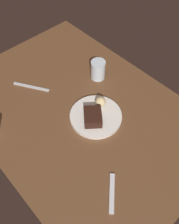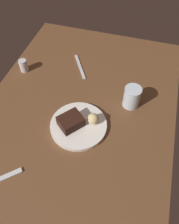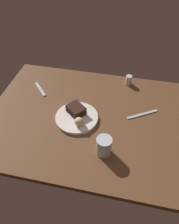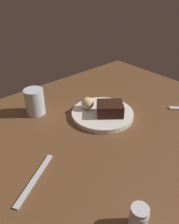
{
  "view_description": "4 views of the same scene",
  "coord_description": "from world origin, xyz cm",
  "px_view_note": "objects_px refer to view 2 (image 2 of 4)",
  "views": [
    {
      "loc": [
        55.13,
        -43.68,
        93.69
      ],
      "look_at": [
        7.91,
        -0.07,
        8.7
      ],
      "focal_mm": 39.35,
      "sensor_mm": 36.0,
      "label": 1
    },
    {
      "loc": [
        56.64,
        21.65,
        80.95
      ],
      "look_at": [
        4.44,
        6.32,
        8.78
      ],
      "focal_mm": 35.47,
      "sensor_mm": 36.0,
      "label": 2
    },
    {
      "loc": [
        -14.86,
        79.98,
        90.42
      ],
      "look_at": [
        2.38,
        -0.15,
        6.73
      ],
      "focal_mm": 34.24,
      "sensor_mm": 36.0,
      "label": 3
    },
    {
      "loc": [
        -43.33,
        -49.54,
        51.09
      ],
      "look_at": [
        2.25,
        2.73,
        7.53
      ],
      "focal_mm": 36.62,
      "sensor_mm": 36.0,
      "label": 4
    }
  ],
  "objects_px": {
    "chocolate_cake_slice": "(71,122)",
    "butter_knife": "(80,67)",
    "bread_roll": "(93,119)",
    "dessert_spoon": "(1,179)",
    "salt_shaker": "(24,66)",
    "water_glass": "(132,97)",
    "dessert_plate": "(79,125)"
  },
  "relations": [
    {
      "from": "bread_roll",
      "to": "dessert_spoon",
      "type": "xyz_separation_m",
      "value": [
        0.32,
        -0.25,
        -0.04
      ]
    },
    {
      "from": "dessert_spoon",
      "to": "butter_knife",
      "type": "relative_size",
      "value": 0.79
    },
    {
      "from": "water_glass",
      "to": "bread_roll",
      "type": "bearing_deg",
      "value": -40.57
    },
    {
      "from": "dessert_spoon",
      "to": "bread_roll",
      "type": "bearing_deg",
      "value": 9.18
    },
    {
      "from": "bread_roll",
      "to": "butter_knife",
      "type": "relative_size",
      "value": 0.25
    },
    {
      "from": "chocolate_cake_slice",
      "to": "butter_knife",
      "type": "distance_m",
      "value": 0.38
    },
    {
      "from": "water_glass",
      "to": "dessert_spoon",
      "type": "height_order",
      "value": "water_glass"
    },
    {
      "from": "bread_roll",
      "to": "water_glass",
      "type": "bearing_deg",
      "value": 139.43
    },
    {
      "from": "chocolate_cake_slice",
      "to": "bread_roll",
      "type": "relative_size",
      "value": 1.96
    },
    {
      "from": "water_glass",
      "to": "salt_shaker",
      "type": "bearing_deg",
      "value": -97.21
    },
    {
      "from": "chocolate_cake_slice",
      "to": "butter_knife",
      "type": "height_order",
      "value": "chocolate_cake_slice"
    },
    {
      "from": "salt_shaker",
      "to": "water_glass",
      "type": "distance_m",
      "value": 0.56
    },
    {
      "from": "butter_knife",
      "to": "dessert_plate",
      "type": "bearing_deg",
      "value": -14.58
    },
    {
      "from": "water_glass",
      "to": "dessert_spoon",
      "type": "bearing_deg",
      "value": -38.97
    },
    {
      "from": "dessert_spoon",
      "to": "butter_knife",
      "type": "bearing_deg",
      "value": 39.66
    },
    {
      "from": "bread_roll",
      "to": "salt_shaker",
      "type": "height_order",
      "value": "bread_roll"
    },
    {
      "from": "salt_shaker",
      "to": "butter_knife",
      "type": "height_order",
      "value": "salt_shaker"
    },
    {
      "from": "chocolate_cake_slice",
      "to": "water_glass",
      "type": "xyz_separation_m",
      "value": [
        -0.19,
        0.21,
        0.01
      ]
    },
    {
      "from": "chocolate_cake_slice",
      "to": "salt_shaker",
      "type": "relative_size",
      "value": 1.5
    },
    {
      "from": "salt_shaker",
      "to": "butter_knife",
      "type": "distance_m",
      "value": 0.29
    },
    {
      "from": "dessert_plate",
      "to": "bread_roll",
      "type": "bearing_deg",
      "value": 116.46
    },
    {
      "from": "salt_shaker",
      "to": "dessert_spoon",
      "type": "bearing_deg",
      "value": 18.04
    },
    {
      "from": "chocolate_cake_slice",
      "to": "dessert_plate",
      "type": "bearing_deg",
      "value": 111.0
    },
    {
      "from": "bread_roll",
      "to": "butter_knife",
      "type": "distance_m",
      "value": 0.37
    },
    {
      "from": "butter_knife",
      "to": "dessert_spoon",
      "type": "bearing_deg",
      "value": -39.25
    },
    {
      "from": "salt_shaker",
      "to": "dessert_spoon",
      "type": "height_order",
      "value": "salt_shaker"
    },
    {
      "from": "dessert_plate",
      "to": "bread_roll",
      "type": "relative_size",
      "value": 4.91
    },
    {
      "from": "dessert_plate",
      "to": "water_glass",
      "type": "xyz_separation_m",
      "value": [
        -0.18,
        0.19,
        0.04
      ]
    },
    {
      "from": "dessert_plate",
      "to": "salt_shaker",
      "type": "xyz_separation_m",
      "value": [
        -0.25,
        -0.37,
        0.02
      ]
    },
    {
      "from": "water_glass",
      "to": "butter_knife",
      "type": "bearing_deg",
      "value": -120.54
    },
    {
      "from": "salt_shaker",
      "to": "butter_knife",
      "type": "relative_size",
      "value": 0.33
    },
    {
      "from": "bread_roll",
      "to": "butter_knife",
      "type": "xyz_separation_m",
      "value": [
        -0.33,
        -0.16,
        -0.04
      ]
    }
  ]
}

